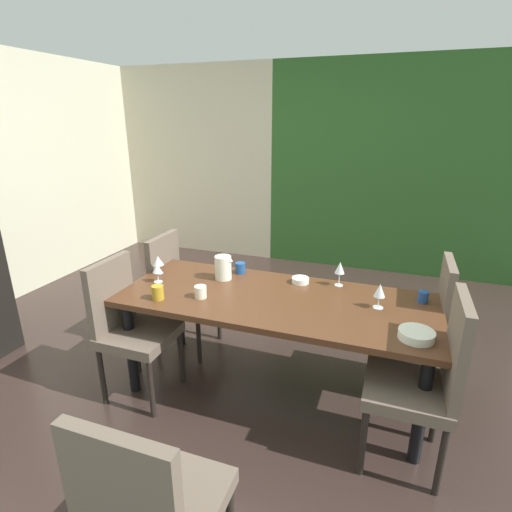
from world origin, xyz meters
name	(u,v)px	position (x,y,z in m)	size (l,w,h in m)	color
ground_plane	(224,366)	(0.00, 0.00, -0.01)	(5.42, 5.29, 0.02)	#30231F
back_panel_interior	(194,163)	(-1.57, 2.59, 1.25)	(2.28, 0.10, 2.50)	beige
garden_window_panel	(400,171)	(1.14, 2.59, 1.25)	(3.14, 0.10, 2.50)	#2B5724
dining_table	(275,308)	(0.46, -0.16, 0.65)	(2.06, 0.85, 0.73)	#4F2E1B
chair_left_near	(129,322)	(-0.47, -0.49, 0.54)	(0.45, 0.44, 0.97)	brown
chair_left_far	(178,286)	(-0.47, 0.16, 0.54)	(0.45, 0.44, 0.95)	brown
chair_right_near	(426,377)	(1.39, -0.49, 0.56)	(0.44, 0.44, 1.02)	brown
chair_head_near	(149,507)	(0.43, -1.59, 0.54)	(0.44, 0.44, 0.96)	brown
chair_right_far	(421,322)	(1.38, 0.16, 0.55)	(0.44, 0.44, 0.99)	brown
wine_glass_rear	(158,261)	(-0.49, -0.05, 0.82)	(0.08, 0.08, 0.14)	silver
wine_glass_west	(340,268)	(0.82, 0.17, 0.85)	(0.07, 0.07, 0.17)	silver
wine_glass_corner	(380,291)	(1.10, -0.10, 0.84)	(0.07, 0.07, 0.16)	silver
wine_glass_north	(157,269)	(-0.41, -0.20, 0.83)	(0.07, 0.07, 0.14)	silver
serving_bowl_south	(416,335)	(1.31, -0.41, 0.75)	(0.19, 0.19, 0.05)	silver
serving_bowl_east	(300,280)	(0.55, 0.13, 0.74)	(0.12, 0.12, 0.04)	white
cup_near_window	(240,268)	(0.08, 0.17, 0.77)	(0.08, 0.08, 0.08)	#1E4A8F
cup_front	(200,292)	(0.00, -0.33, 0.77)	(0.08, 0.08, 0.08)	beige
cup_center	(158,293)	(-0.25, -0.44, 0.77)	(0.08, 0.08, 0.09)	#B38A23
cup_right	(423,297)	(1.36, 0.08, 0.76)	(0.07, 0.07, 0.07)	navy
pitcher_left	(223,267)	(0.01, 0.02, 0.81)	(0.13, 0.12, 0.17)	white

